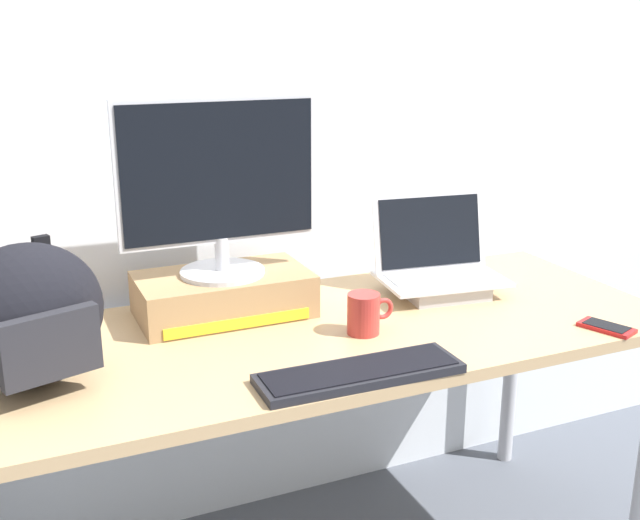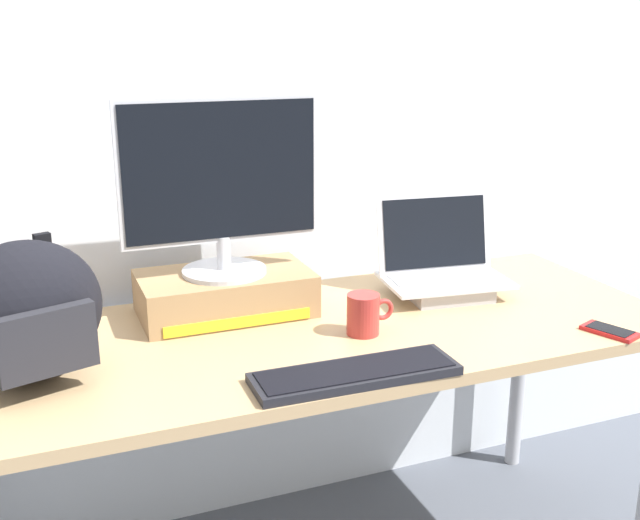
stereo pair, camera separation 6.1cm
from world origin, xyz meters
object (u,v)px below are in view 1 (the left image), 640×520
Objects in this scene: desktop_monitor at (219,186)px; open_laptop at (439,274)px; toner_box_yellow at (223,294)px; cell_phone at (606,327)px; external_keyboard at (360,373)px; coffee_mug at (364,313)px; messenger_backpack at (26,316)px; plush_toy at (2,317)px.

open_laptop is (0.61, -0.07, -0.29)m from desktop_monitor.
toner_box_yellow is 0.98m from cell_phone.
toner_box_yellow is 0.29m from desktop_monitor.
external_keyboard is 3.71× the size of coffee_mug.
plush_toy is (-0.05, 0.31, -0.11)m from messenger_backpack.
desktop_monitor is 4.19× the size of coffee_mug.
desktop_monitor is 0.62m from plush_toy.
external_keyboard is 1.20× the size of messenger_backpack.
toner_box_yellow reaches higher than external_keyboard.
toner_box_yellow reaches higher than coffee_mug.
cell_phone is at bearing -28.07° from messenger_backpack.
desktop_monitor is at bearing -90.41° from toner_box_yellow.
cell_phone is (0.57, -0.22, -0.05)m from coffee_mug.
coffee_mug reaches higher than plush_toy.
external_keyboard is (-0.46, -0.41, -0.04)m from open_laptop.
cell_phone is (0.23, -0.41, -0.05)m from open_laptop.
external_keyboard is 4.98× the size of plush_toy.
plush_toy is (-0.54, 0.09, -0.30)m from desktop_monitor.
open_laptop is at bearing -7.81° from plush_toy.
coffee_mug is at bearing -43.22° from toner_box_yellow.
external_keyboard is 3.13× the size of cell_phone.
cell_phone is at bearing -53.49° from open_laptop.
desktop_monitor is at bearing 136.90° from coffee_mug.
external_keyboard is at bearing -71.83° from desktop_monitor.
external_keyboard is at bearing 158.84° from cell_phone.
toner_box_yellow is at bearing -8.92° from plush_toy.
toner_box_yellow is 0.38m from coffee_mug.
desktop_monitor reaches higher than external_keyboard.
external_keyboard is at bearing -130.78° from open_laptop.
open_laptop reaches higher than cell_phone.
toner_box_yellow is at bearing -179.77° from open_laptop.
messenger_backpack is at bearing -154.74° from toner_box_yellow.
toner_box_yellow is 4.86× the size of plush_toy.
desktop_monitor is 1.36× the size of messenger_backpack.
coffee_mug is 0.61m from cell_phone.
desktop_monitor is 0.48m from coffee_mug.
messenger_backpack reaches higher than cell_phone.
cell_phone is 1.59× the size of plush_toy.
toner_box_yellow is at bearing 128.96° from cell_phone.
desktop_monitor is at bearing -179.67° from open_laptop.
plush_toy is (-0.82, 0.35, -0.01)m from coffee_mug.
messenger_backpack is at bearing -81.21° from plush_toy.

